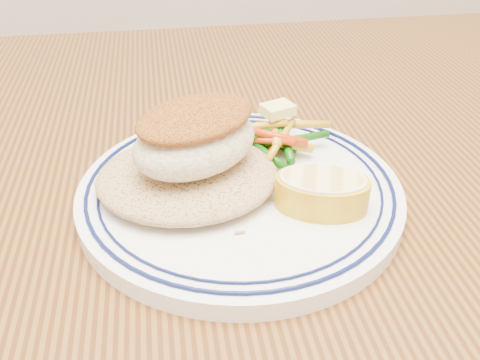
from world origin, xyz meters
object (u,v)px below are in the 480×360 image
dining_table (269,275)px  rice_pilaf (188,173)px  lemon_wedge (322,191)px  plate (240,191)px  fish_fillet (195,136)px  vegetable_pile (265,137)px

dining_table → rice_pilaf: rice_pilaf is taller
lemon_wedge → dining_table: bearing=118.7°
plate → lemon_wedge: size_ratio=3.21×
dining_table → rice_pilaf: bearing=-174.7°
dining_table → fish_fillet: size_ratio=12.03×
rice_pilaf → plate: bearing=-4.8°
plate → vegetable_pile: bearing=59.3°
plate → fish_fillet: 0.06m
dining_table → plate: 0.11m
fish_fillet → vegetable_pile: bearing=37.8°
dining_table → rice_pilaf: size_ratio=10.47×
plate → vegetable_pile: vegetable_pile is taller
dining_table → lemon_wedge: bearing=-61.3°
dining_table → plate: size_ratio=5.80×
dining_table → fish_fillet: fish_fillet is taller
plate → lemon_wedge: lemon_wedge is taller
rice_pilaf → lemon_wedge: bearing=-23.5°
dining_table → vegetable_pile: (0.00, 0.04, 0.13)m
rice_pilaf → lemon_wedge: size_ratio=1.78×
dining_table → fish_fillet: (-0.06, -0.01, 0.16)m
dining_table → lemon_wedge: (0.03, -0.05, 0.13)m
rice_pilaf → lemon_wedge: same height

